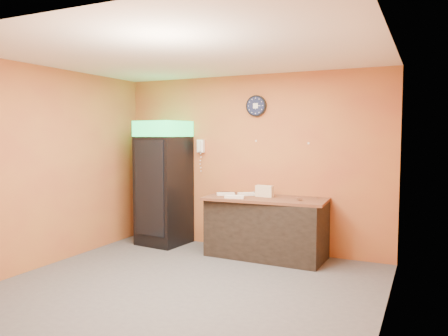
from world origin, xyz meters
The scene contains 15 objects.
floor centered at (0.00, 0.00, 0.00)m, with size 4.50×4.50×0.00m, color #47474C.
back_wall centered at (0.00, 2.00, 1.40)m, with size 4.50×0.02×2.80m, color #B77533.
left_wall centered at (-2.25, 0.00, 1.40)m, with size 0.02×4.00×2.80m, color #B77533.
right_wall centered at (2.25, 0.00, 1.40)m, with size 0.02×4.00×2.80m, color #B77533.
ceiling centered at (0.00, 0.00, 2.80)m, with size 4.50×4.00×0.02m, color white.
beverage_cooler centered at (-1.43, 1.60, 1.01)m, with size 0.80×0.81×2.08m.
prep_counter centered at (0.42, 1.61, 0.44)m, with size 1.74×0.77×0.87m, color black.
wall_clock centered at (0.11, 1.97, 2.30)m, with size 0.33×0.06×0.33m.
wall_phone centered at (-0.88, 1.95, 1.66)m, with size 0.12×0.10×0.22m.
butcher_paper centered at (0.42, 1.61, 0.89)m, with size 1.81×0.86×0.04m, color brown.
sub_roll_stack centered at (0.38, 1.64, 1.00)m, with size 0.28×0.12×0.17m.
wrapped_sandwich_left centered at (-0.23, 1.55, 0.93)m, with size 0.27×0.11×0.04m, color white.
wrapped_sandwich_mid centered at (0.02, 1.33, 0.93)m, with size 0.29×0.11×0.04m, color white.
wrapped_sandwich_right centered at (0.08, 1.69, 0.93)m, with size 0.29×0.12×0.04m, color white.
kitchen_tool centered at (0.19, 1.74, 0.94)m, with size 0.06×0.06×0.06m, color silver.
Camera 1 is at (2.63, -4.53, 1.86)m, focal length 35.00 mm.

